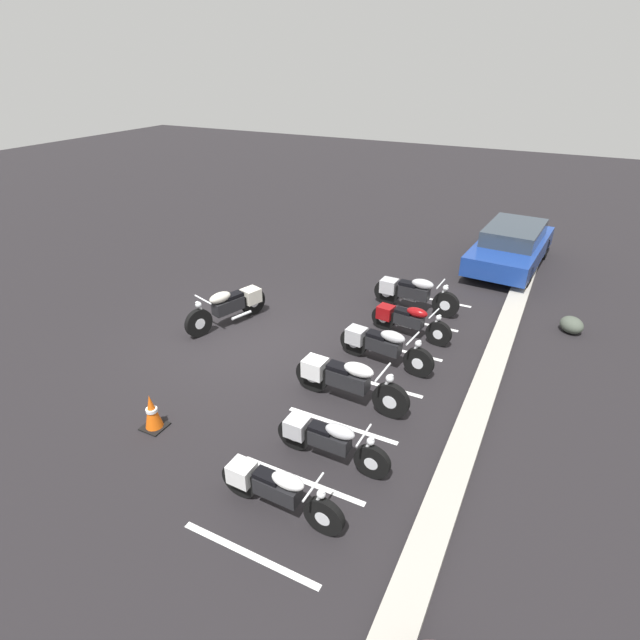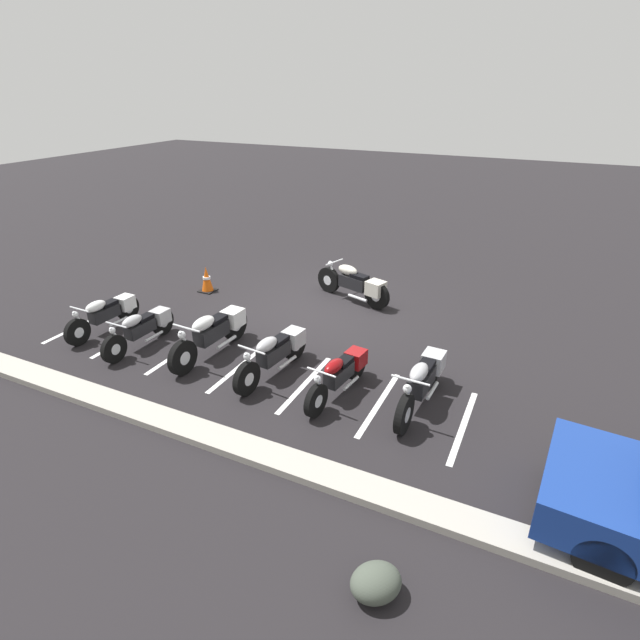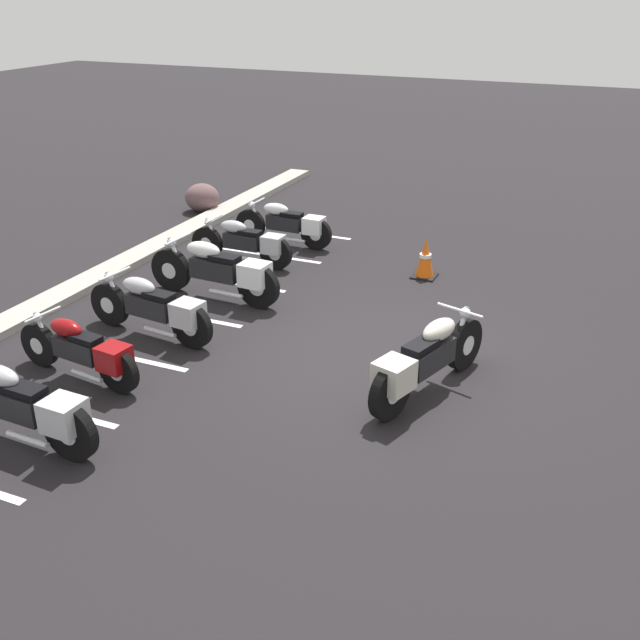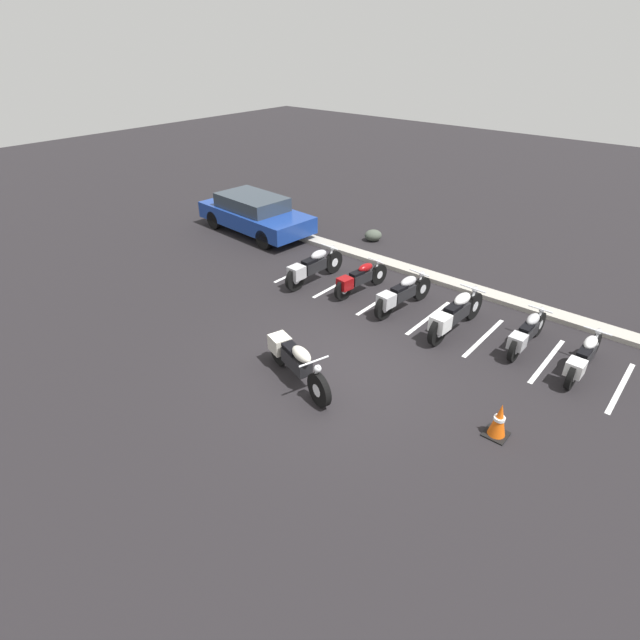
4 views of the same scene
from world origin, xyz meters
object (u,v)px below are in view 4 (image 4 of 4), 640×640
Objects in this scene: motorcycle_cream_featured at (295,360)px; parked_bike_5 at (584,358)px; parked_bike_3 at (455,314)px; parked_bike_4 at (527,333)px; parked_bike_1 at (359,279)px; parked_bike_0 at (312,267)px; car_blue at (255,213)px; parked_bike_2 at (401,294)px; traffic_cone at (499,421)px; landscape_rock_1 at (373,235)px.

parked_bike_5 is (4.40, 3.93, -0.06)m from motorcycle_cream_featured.
parked_bike_3 is 1.18× the size of parked_bike_4.
motorcycle_cream_featured is at bearing -154.37° from parked_bike_1.
parked_bike_0 reaches higher than parked_bike_4.
parked_bike_0 is 1.14× the size of parked_bike_4.
car_blue is at bearing 81.57° from parked_bike_3.
parked_bike_2 is at bearing 106.75° from motorcycle_cream_featured.
parked_bike_0 is at bearing 101.08° from parked_bike_2.
motorcycle_cream_featured is 4.21m from parked_bike_1.
parked_bike_3 is 3.47m from traffic_cone.
parked_bike_5 is (2.80, 0.18, -0.07)m from parked_bike_3.
landscape_rock_1 is at bearing 131.26° from motorcycle_cream_featured.
parked_bike_4 reaches higher than landscape_rock_1.
parked_bike_0 is at bearing 144.18° from motorcycle_cream_featured.
parked_bike_5 is at bearing -85.28° from parked_bike_0.
car_blue reaches higher than parked_bike_3.
parked_bike_5 reaches higher than parked_bike_4.
parked_bike_1 is 4.48m from parked_bike_4.
parked_bike_3 reaches higher than parked_bike_2.
parked_bike_4 is 0.99× the size of parked_bike_5.
parked_bike_0 is 3.81m from landscape_rock_1.
car_blue is at bearing 69.51° from parked_bike_0.
parked_bike_1 is 0.85× the size of parked_bike_3.
parked_bike_1 is 3.94m from landscape_rock_1.
parked_bike_2 is 1.07× the size of parked_bike_5.
parked_bike_2 is (0.06, 3.89, -0.03)m from motorcycle_cream_featured.
motorcycle_cream_featured is 1.13× the size of parked_bike_4.
parked_bike_4 is at bearing -73.10° from parked_bike_3.
parked_bike_3 is at bearing 84.63° from motorcycle_cream_featured.
parked_bike_5 is at bearing 59.44° from motorcycle_cream_featured.
motorcycle_cream_featured is 1.11× the size of parked_bike_5.
parked_bike_4 is 10.15m from car_blue.
parked_bike_1 is at bearing 90.71° from parked_bike_5.
parked_bike_3 is 4.03× the size of landscape_rock_1.
motorcycle_cream_featured is 0.50× the size of car_blue.
landscape_rock_1 is at bearing 36.36° from parked_bike_1.
parked_bike_2 is 3.11× the size of traffic_cone.
parked_bike_4 is (3.15, 4.14, -0.07)m from motorcycle_cream_featured.
parked_bike_3 is 1.16× the size of parked_bike_5.
car_blue is 11.59m from traffic_cone.
parked_bike_5 is 8.41m from landscape_rock_1.
parked_bike_3 is 3.37× the size of traffic_cone.
parked_bike_4 is at bearing -27.24° from landscape_rock_1.
parked_bike_1 is 5.77m from car_blue.
parked_bike_1 is 5.91m from traffic_cone.
parked_bike_5 is (1.25, -0.21, 0.01)m from parked_bike_4.
parked_bike_3 is at bearing 104.79° from parked_bike_4.
parked_bike_1 is 0.92× the size of parked_bike_2.
parked_bike_4 is 1.26m from parked_bike_5.
car_blue is (-11.31, 1.53, 0.26)m from parked_bike_5.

